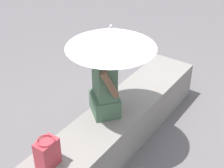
# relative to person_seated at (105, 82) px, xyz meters

# --- Properties ---
(ground_plane) EXTENTS (14.00, 14.00, 0.00)m
(ground_plane) POSITION_rel_person_seated_xyz_m (-0.14, 0.10, -0.88)
(ground_plane) COLOR #605B5E
(stone_bench) EXTENTS (2.86, 0.56, 0.49)m
(stone_bench) POSITION_rel_person_seated_xyz_m (-0.14, 0.10, -0.63)
(stone_bench) COLOR gray
(stone_bench) RESTS_ON ground
(person_seated) EXTENTS (0.45, 0.49, 0.90)m
(person_seated) POSITION_rel_person_seated_xyz_m (0.00, 0.00, 0.00)
(person_seated) COLOR #47664C
(person_seated) RESTS_ON stone_bench
(parasol) EXTENTS (0.92, 0.92, 1.05)m
(parasol) POSITION_rel_person_seated_xyz_m (-0.02, 0.07, 0.53)
(parasol) COLOR #B7B7BC
(parasol) RESTS_ON stone_bench
(handbag_black) EXTENTS (0.21, 0.16, 0.30)m
(handbag_black) POSITION_rel_person_seated_xyz_m (0.95, 0.05, -0.24)
(handbag_black) COLOR #B2333D
(handbag_black) RESTS_ON stone_bench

